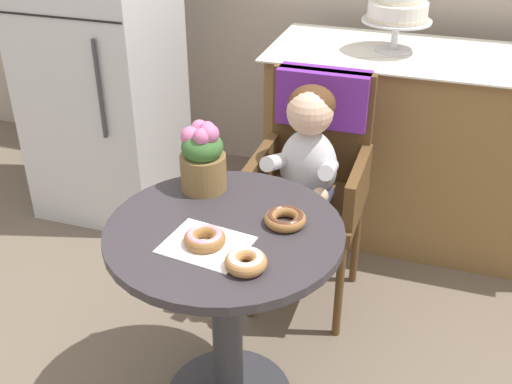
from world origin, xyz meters
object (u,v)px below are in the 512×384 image
object	(u,v)px
donut_mid	(205,238)
donut_side	(285,218)
donut_front	(246,261)
flower_vase	(202,156)
refrigerator	(99,46)
cafe_table	(226,284)
tiered_cake_stand	(398,5)
wicker_chair	(315,154)
seated_child	(306,163)

from	to	relation	value
donut_mid	donut_side	distance (m)	0.26
donut_front	flower_vase	distance (m)	0.47
donut_mid	flower_vase	size ratio (longest dim) A/B	0.52
donut_front	refrigerator	distance (m)	1.73
cafe_table	tiered_cake_stand	xyz separation A→B (m)	(0.31, 1.30, 0.59)
donut_side	wicker_chair	bearing A→B (deg)	95.01
cafe_table	donut_side	distance (m)	0.30
cafe_table	wicker_chair	distance (m)	0.74
donut_front	donut_side	bearing A→B (deg)	80.61
donut_side	refrigerator	size ratio (longest dim) A/B	0.07
cafe_table	seated_child	size ratio (longest dim) A/B	0.99
cafe_table	wicker_chair	world-z (taller)	wicker_chair
tiered_cake_stand	flower_vase	bearing A→B (deg)	-112.63
seated_child	flower_vase	bearing A→B (deg)	-125.93
wicker_chair	flower_vase	distance (m)	0.61
seated_child	cafe_table	bearing A→B (deg)	-101.09
wicker_chair	refrigerator	world-z (taller)	refrigerator
donut_mid	donut_side	size ratio (longest dim) A/B	0.96
refrigerator	seated_child	bearing A→B (deg)	-24.94
donut_front	cafe_table	bearing A→B (deg)	126.83
donut_front	donut_side	distance (m)	0.25
refrigerator	donut_front	bearing A→B (deg)	-47.16
cafe_table	donut_side	world-z (taller)	donut_side
flower_vase	refrigerator	size ratio (longest dim) A/B	0.14
donut_mid	donut_side	xyz separation A→B (m)	(0.19, 0.17, -0.00)
donut_side	tiered_cake_stand	size ratio (longest dim) A/B	0.37
flower_vase	wicker_chair	bearing A→B (deg)	63.22
cafe_table	seated_child	bearing A→B (deg)	78.91
cafe_table	donut_front	world-z (taller)	donut_front
flower_vase	cafe_table	bearing A→B (deg)	-53.76
wicker_chair	donut_side	xyz separation A→B (m)	(0.06, -0.64, 0.10)
donut_mid	refrigerator	xyz separation A→B (m)	(-1.03, 1.20, 0.11)
seated_child	donut_side	world-z (taller)	seated_child
flower_vase	tiered_cake_stand	distance (m)	1.22
donut_front	donut_mid	size ratio (longest dim) A/B	0.96
donut_side	refrigerator	distance (m)	1.59
wicker_chair	donut_side	bearing A→B (deg)	-81.34
seated_child	tiered_cake_stand	world-z (taller)	tiered_cake_stand
tiered_cake_stand	refrigerator	distance (m)	1.40
cafe_table	donut_front	xyz separation A→B (m)	(0.13, -0.17, 0.24)
wicker_chair	flower_vase	world-z (taller)	same
wicker_chair	refrigerator	distance (m)	1.24
cafe_table	wicker_chair	bearing A→B (deg)	81.28
cafe_table	seated_child	xyz separation A→B (m)	(0.11, 0.56, 0.17)
seated_child	wicker_chair	bearing A→B (deg)	90.00
cafe_table	tiered_cake_stand	size ratio (longest dim) A/B	2.13
donut_front	donut_side	xyz separation A→B (m)	(0.04, 0.24, -0.00)
donut_front	donut_side	size ratio (longest dim) A/B	0.92
flower_vase	seated_child	bearing A→B (deg)	54.07
donut_front	tiered_cake_stand	xyz separation A→B (m)	(0.18, 1.47, 0.35)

